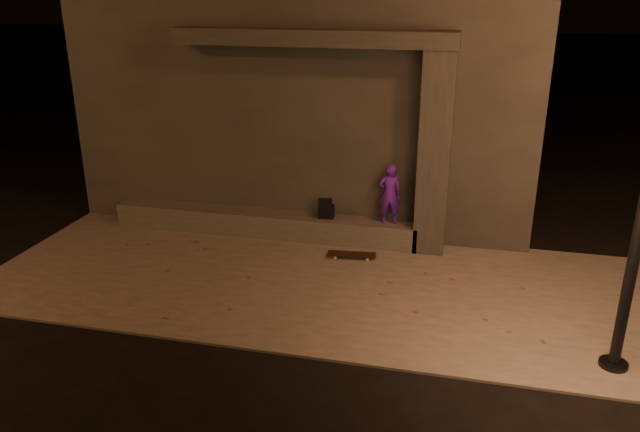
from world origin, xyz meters
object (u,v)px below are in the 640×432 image
(skateboarder, at_px, (390,194))
(skateboard, at_px, (352,254))
(backpack, at_px, (326,211))
(column, at_px, (434,155))

(skateboarder, bearing_deg, skateboard, 48.52)
(skateboarder, height_order, skateboard, skateboarder)
(skateboarder, xyz_separation_m, backpack, (-1.19, 0.00, -0.42))
(skateboarder, xyz_separation_m, skateboard, (-0.55, -0.75, -0.94))
(column, xyz_separation_m, backpack, (-1.94, 0.00, -1.21))
(column, relative_size, skateboarder, 3.18)
(column, distance_m, skateboarder, 1.09)
(backpack, bearing_deg, skateboard, -55.52)
(column, bearing_deg, skateboard, -150.16)
(backpack, xyz_separation_m, skateboard, (0.64, -0.75, -0.51))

